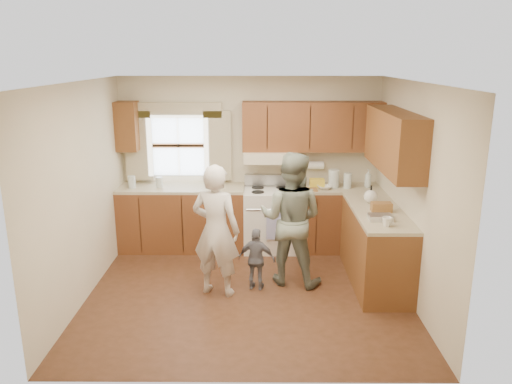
{
  "coord_description": "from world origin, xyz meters",
  "views": [
    {
      "loc": [
        0.14,
        -5.53,
        2.76
      ],
      "look_at": [
        0.1,
        0.4,
        1.15
      ],
      "focal_mm": 35.0,
      "sensor_mm": 36.0,
      "label": 1
    }
  ],
  "objects_px": {
    "woman_left": "(216,231)",
    "child": "(257,259)",
    "woman_right": "(291,219)",
    "stove": "(270,218)"
  },
  "relations": [
    {
      "from": "woman_right",
      "to": "child",
      "type": "relative_size",
      "value": 2.14
    },
    {
      "from": "stove",
      "to": "woman_right",
      "type": "xyz_separation_m",
      "value": [
        0.23,
        -1.13,
        0.37
      ]
    },
    {
      "from": "woman_left",
      "to": "woman_right",
      "type": "distance_m",
      "value": 0.96
    },
    {
      "from": "woman_left",
      "to": "woman_right",
      "type": "height_order",
      "value": "woman_right"
    },
    {
      "from": "stove",
      "to": "woman_left",
      "type": "distance_m",
      "value": 1.63
    },
    {
      "from": "woman_left",
      "to": "child",
      "type": "bearing_deg",
      "value": -150.1
    },
    {
      "from": "woman_left",
      "to": "child",
      "type": "xyz_separation_m",
      "value": [
        0.48,
        0.11,
        -0.41
      ]
    },
    {
      "from": "stove",
      "to": "child",
      "type": "distance_m",
      "value": 1.36
    },
    {
      "from": "stove",
      "to": "woman_right",
      "type": "bearing_deg",
      "value": -78.43
    },
    {
      "from": "child",
      "to": "stove",
      "type": "bearing_deg",
      "value": -85.26
    }
  ]
}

